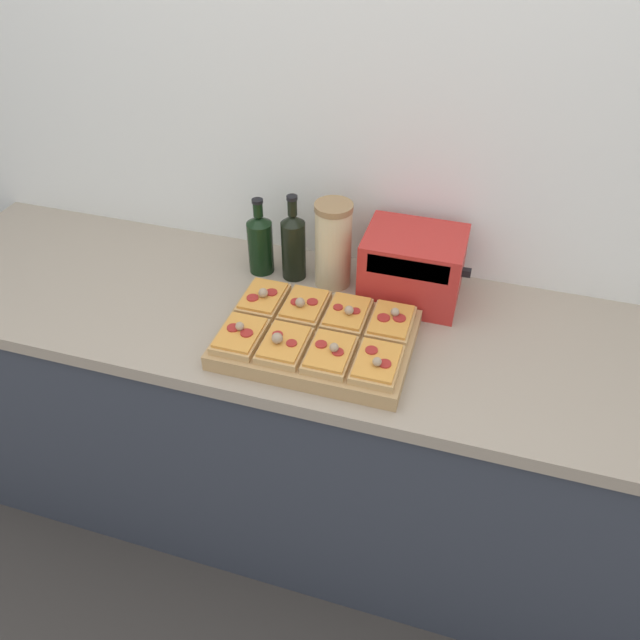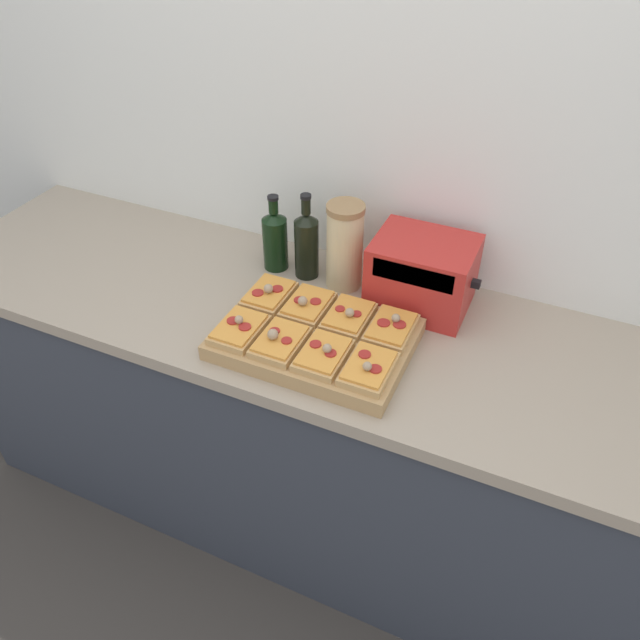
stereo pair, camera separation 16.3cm
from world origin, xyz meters
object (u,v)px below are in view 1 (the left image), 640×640
object	(u,v)px
cutting_board	(317,339)
toaster_oven	(413,267)
olive_oil_bottle	(260,242)
grain_jar_tall	(333,245)
wine_bottle	(293,245)

from	to	relation	value
cutting_board	toaster_oven	xyz separation A→B (m)	(0.19, 0.29, 0.08)
olive_oil_bottle	grain_jar_tall	bearing A→B (deg)	0.00
cutting_board	toaster_oven	size ratio (longest dim) A/B	1.66
olive_oil_bottle	grain_jar_tall	size ratio (longest dim) A/B	0.92
wine_bottle	olive_oil_bottle	bearing A→B (deg)	-180.00
cutting_board	olive_oil_bottle	xyz separation A→B (m)	(-0.27, 0.29, 0.08)
wine_bottle	toaster_oven	distance (m)	0.36
olive_oil_bottle	grain_jar_tall	distance (m)	0.23
cutting_board	wine_bottle	distance (m)	0.34
grain_jar_tall	toaster_oven	world-z (taller)	grain_jar_tall
grain_jar_tall	toaster_oven	bearing A→B (deg)	-0.21
wine_bottle	grain_jar_tall	size ratio (longest dim) A/B	1.02
cutting_board	toaster_oven	bearing A→B (deg)	55.95
grain_jar_tall	toaster_oven	size ratio (longest dim) A/B	0.88
cutting_board	wine_bottle	size ratio (longest dim) A/B	1.84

